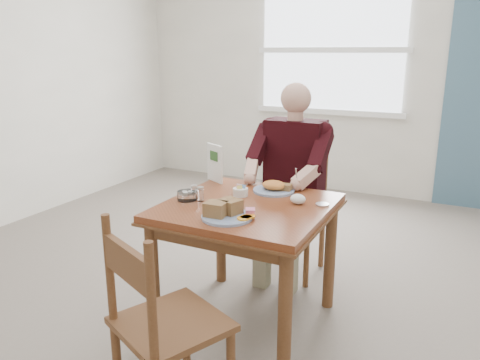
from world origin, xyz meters
The scene contains 16 objects.
floor centered at (0.00, 0.00, 0.00)m, with size 6.00×6.00×0.00m, color #71665B.
wall_back centered at (0.00, 3.00, 1.40)m, with size 5.50×5.50×0.00m, color beige.
lemon_wedge centered at (-0.07, -0.28, 0.77)m, with size 0.06×0.04×0.03m, color yellow.
napkin centered at (0.26, 0.13, 0.78)m, with size 0.09×0.07×0.06m, color white.
metal_dish centered at (0.39, 0.17, 0.75)m, with size 0.08×0.08×0.01m, color silver.
window centered at (-0.40, 2.97, 1.60)m, with size 1.72×0.04×1.42m.
table centered at (0.00, 0.00, 0.64)m, with size 0.92×0.92×0.75m.
chair_far centered at (0.00, 0.80, 0.48)m, with size 0.42×0.42×0.95m.
chair_near centered at (0.02, -0.88, 0.48)m, with size 0.56×0.56×0.95m.
diner centered at (0.00, 0.71, 0.81)m, with size 0.53×0.56×1.39m.
near_plate centered at (0.00, -0.25, 0.78)m, with size 0.29×0.29×0.09m.
far_plate centered at (0.05, 0.29, 0.78)m, with size 0.26×0.26×0.07m.
caddy centered at (-0.10, 0.12, 0.77)m, with size 0.10×0.10×0.07m.
shakers centered at (-0.29, -0.07, 0.79)m, with size 0.10×0.06×0.09m.
creamer centered at (-0.35, -0.09, 0.78)m, with size 0.13×0.13×0.05m.
menu centered at (-0.40, 0.33, 0.88)m, with size 0.16×0.09×0.25m.
Camera 1 is at (1.09, -2.28, 1.59)m, focal length 35.00 mm.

